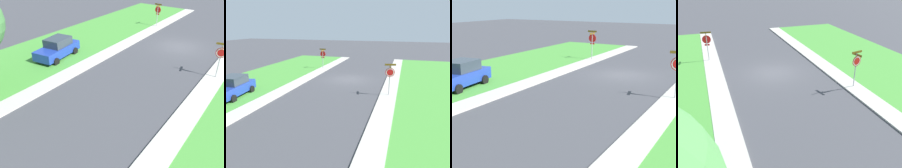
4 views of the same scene
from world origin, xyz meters
The scene contains 3 objects.
ground_plane centered at (0.00, 0.00, 0.00)m, with size 120.00×120.00×0.00m, color #424247.
stop_sign_near_corner centered at (4.89, -4.87, 1.88)m, with size 0.92×0.92×2.77m.
stop_sign_far_corner centered at (-4.74, 4.67, 1.89)m, with size 0.90×0.90×2.77m.
Camera 4 is at (5.31, 18.92, 8.08)m, focal length 40.63 mm.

